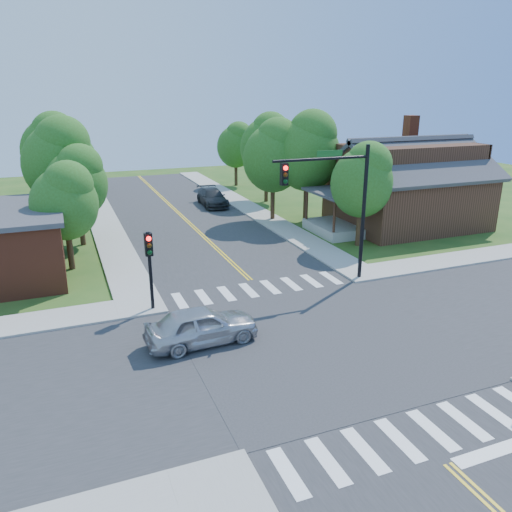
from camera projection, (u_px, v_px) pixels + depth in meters
name	position (u px, v px, depth m)	size (l,w,h in m)	color
ground	(317.00, 343.00, 20.26)	(100.00, 100.00, 0.00)	#254F18
road_ns	(317.00, 342.00, 20.25)	(10.00, 90.00, 0.04)	#2D2D30
road_ew	(317.00, 342.00, 20.25)	(90.00, 10.00, 0.04)	#2D2D30
intersection_patch	(317.00, 343.00, 20.26)	(10.20, 10.20, 0.06)	#2D2D30
sidewalk_ne	(398.00, 219.00, 39.73)	(40.00, 40.00, 0.14)	#9E9B93
crosswalk_north	(260.00, 289.00, 25.71)	(8.85, 2.00, 0.01)	white
crosswalk_south	(416.00, 435.00, 14.77)	(8.85, 2.00, 0.01)	white
centerline	(317.00, 342.00, 20.24)	(0.30, 90.00, 0.01)	yellow
signal_mast_ne	(336.00, 193.00, 25.03)	(5.30, 0.42, 7.20)	black
signal_pole_nw	(149.00, 257.00, 22.38)	(0.34, 0.42, 3.80)	black
house_ne	(407.00, 182.00, 37.06)	(13.05, 8.80, 7.11)	#351E12
tree_e_a	(364.00, 178.00, 31.68)	(4.01, 3.81, 6.81)	#382314
tree_e_b	(308.00, 149.00, 37.49)	(5.02, 4.77, 8.53)	#382314
tree_e_c	(268.00, 143.00, 44.64)	(4.75, 4.51, 8.07)	#382314
tree_e_d	(237.00, 144.00, 52.74)	(3.98, 3.78, 6.76)	#382314
tree_w_a	(66.00, 199.00, 27.42)	(3.66, 3.47, 6.22)	#382314
tree_w_b	(61.00, 159.00, 33.24)	(4.88, 4.64, 8.30)	#382314
tree_w_c	(53.00, 147.00, 40.26)	(4.87, 4.63, 8.28)	#382314
tree_w_d	(59.00, 145.00, 48.67)	(4.26, 4.05, 7.24)	#382314
tree_house	(274.00, 154.00, 37.90)	(4.66, 4.43, 7.93)	#382314
tree_bldg	(78.00, 180.00, 31.86)	(3.90, 3.71, 6.64)	#382314
car_silver	(202.00, 326.00, 19.95)	(4.62, 2.08, 1.54)	#B9BBC1
car_dgrey	(212.00, 198.00, 44.22)	(2.32, 5.15, 1.47)	#282A2D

